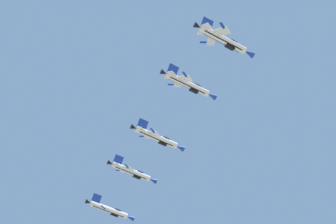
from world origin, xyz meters
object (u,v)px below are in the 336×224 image
fighter_jet_lead (110,210)px  fighter_jet_left_wing (132,172)px  fighter_jet_left_outer (188,85)px  fighter_jet_right_outer (224,40)px  fighter_jet_right_wing (157,138)px

fighter_jet_lead → fighter_jet_left_wing: 14.52m
fighter_jet_left_outer → fighter_jet_right_outer: fighter_jet_left_outer is taller
fighter_jet_left_outer → fighter_jet_left_wing: bearing=179.9°
fighter_jet_lead → fighter_jet_right_outer: 63.12m
fighter_jet_left_wing → fighter_jet_left_outer: size_ratio=1.00×
fighter_jet_left_wing → fighter_jet_lead: bearing=-177.7°
fighter_jet_left_outer → fighter_jet_right_wing: bearing=-179.7°
fighter_jet_lead → fighter_jet_right_wing: 31.09m
fighter_jet_right_wing → fighter_jet_left_outer: size_ratio=1.00×
fighter_jet_right_outer → fighter_jet_left_wing: bearing=-179.2°
fighter_jet_right_wing → fighter_jet_right_outer: size_ratio=1.00×
fighter_jet_lead → fighter_jet_right_wing: fighter_jet_lead is taller
fighter_jet_left_wing → fighter_jet_right_wing: size_ratio=1.00×
fighter_jet_left_wing → fighter_jet_right_wing: bearing=-0.5°
fighter_jet_right_wing → fighter_jet_right_outer: 32.03m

